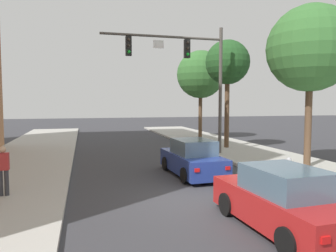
{
  "coord_description": "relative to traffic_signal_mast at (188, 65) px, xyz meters",
  "views": [
    {
      "loc": [
        -3.42,
        -9.71,
        3.18
      ],
      "look_at": [
        0.8,
        6.15,
        2.0
      ],
      "focal_mm": 34.16,
      "sensor_mm": 36.0,
      "label": 1
    }
  ],
  "objects": [
    {
      "name": "street_tree_nearest",
      "position": [
        4.37,
        -4.94,
        0.34
      ],
      "size": [
        4.04,
        4.04,
        7.6
      ],
      "color": "brown",
      "rests_on": "sidewalk_right"
    },
    {
      "name": "ground_plane",
      "position": [
        -2.55,
        -8.14,
        -5.37
      ],
      "size": [
        120.0,
        120.0,
        0.0
      ],
      "primitive_type": "plane",
      "color": "#38383D"
    },
    {
      "name": "street_tree_second",
      "position": [
        3.52,
        2.15,
        0.5
      ],
      "size": [
        2.99,
        2.99,
        7.28
      ],
      "color": "brown",
      "rests_on": "sidewalk_right"
    },
    {
      "name": "street_tree_third",
      "position": [
        3.97,
        8.47,
        0.28
      ],
      "size": [
        4.13,
        4.13,
        7.58
      ],
      "color": "brown",
      "rests_on": "sidewalk_right"
    },
    {
      "name": "car_following_red",
      "position": [
        -1.2,
        -11.02,
        -4.65
      ],
      "size": [
        2.0,
        4.31,
        1.6
      ],
      "color": "#B21E1E",
      "rests_on": "ground"
    },
    {
      "name": "fire_hydrant",
      "position": [
        2.5,
        -6.14,
        -4.86
      ],
      "size": [
        0.48,
        0.24,
        0.72
      ],
      "color": "#B2B2B7",
      "rests_on": "sidewalk_right"
    },
    {
      "name": "traffic_signal_mast",
      "position": [
        0.0,
        0.0,
        0.0
      ],
      "size": [
        7.19,
        0.38,
        7.5
      ],
      "color": "#514C47",
      "rests_on": "sidewalk_right"
    },
    {
      "name": "pedestrian_sidewalk_left_walker",
      "position": [
        -8.52,
        -6.54,
        -4.31
      ],
      "size": [
        0.36,
        0.22,
        1.64
      ],
      "color": "#333338",
      "rests_on": "sidewalk_left"
    },
    {
      "name": "car_lead_blue",
      "position": [
        -1.35,
        -4.68,
        -4.65
      ],
      "size": [
        1.98,
        4.31,
        1.6
      ],
      "color": "navy",
      "rests_on": "ground"
    }
  ]
}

